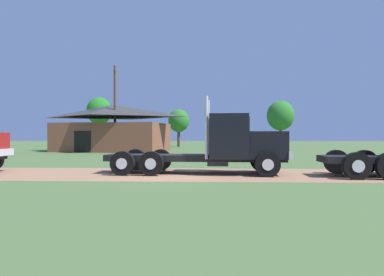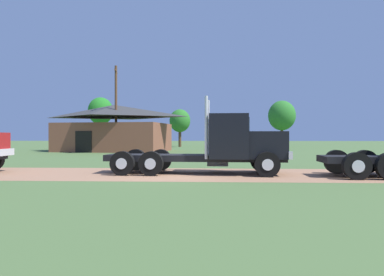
# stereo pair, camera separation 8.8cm
# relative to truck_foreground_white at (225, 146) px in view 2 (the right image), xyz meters

# --- Properties ---
(ground_plane) EXTENTS (200.00, 200.00, 0.00)m
(ground_plane) POSITION_rel_truck_foreground_white_xyz_m (-2.55, -0.24, -1.25)
(ground_plane) COLOR #4D6937
(dirt_track) EXTENTS (120.00, 5.25, 0.01)m
(dirt_track) POSITION_rel_truck_foreground_white_xyz_m (-2.55, -0.24, -1.25)
(dirt_track) COLOR #A17353
(dirt_track) RESTS_ON ground_plane
(truck_foreground_white) EXTENTS (8.25, 2.92, 3.41)m
(truck_foreground_white) POSITION_rel_truck_foreground_white_xyz_m (0.00, 0.00, 0.00)
(truck_foreground_white) COLOR black
(truck_foreground_white) RESTS_ON ground_plane
(shed_building) EXTENTS (12.84, 9.31, 5.16)m
(shed_building) POSITION_rel_truck_foreground_white_xyz_m (-11.23, 22.17, 1.26)
(shed_building) COLOR brown
(shed_building) RESTS_ON ground_plane
(utility_pole_far) EXTENTS (0.54, 2.19, 9.05)m
(utility_pole_far) POSITION_rel_truck_foreground_white_xyz_m (-10.41, 19.95, 3.53)
(utility_pole_far) COLOR brown
(utility_pole_far) RESTS_ON ground_plane
(tree_left) EXTENTS (3.73, 3.73, 7.52)m
(tree_left) POSITION_rel_truck_foreground_white_xyz_m (-17.03, 35.56, 4.17)
(tree_left) COLOR #513823
(tree_left) RESTS_ON ground_plane
(tree_mid) EXTENTS (3.21, 3.21, 5.81)m
(tree_mid) POSITION_rel_truck_foreground_white_xyz_m (-5.13, 37.22, 2.75)
(tree_mid) COLOR #513823
(tree_mid) RESTS_ON ground_plane
(tree_right) EXTENTS (4.30, 4.30, 7.30)m
(tree_right) POSITION_rel_truck_foreground_white_xyz_m (10.92, 39.51, 3.66)
(tree_right) COLOR #513823
(tree_right) RESTS_ON ground_plane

